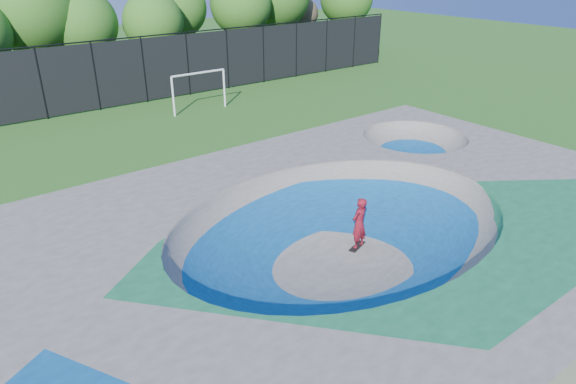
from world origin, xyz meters
The scene contains 7 objects.
ground centered at (0.00, 0.00, 0.00)m, with size 120.00×120.00×0.00m, color #245718.
skate_deck centered at (0.00, 0.00, 0.75)m, with size 22.00×14.00×1.50m, color gray.
skater centered at (0.92, 0.21, 0.86)m, with size 0.63×0.41×1.72m, color red.
skateboard centered at (0.92, 0.21, 0.03)m, with size 0.78×0.22×0.05m, color black.
soccer_goal centered at (4.64, 17.12, 1.61)m, with size 3.50×0.12×2.32m.
fence centered at (0.00, 21.00, 2.10)m, with size 48.09×0.09×4.04m.
treeline centered at (0.36, 26.30, 4.94)m, with size 52.10×6.97×8.33m.
Camera 1 is at (-9.47, -9.58, 8.50)m, focal length 32.00 mm.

